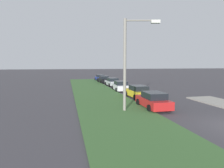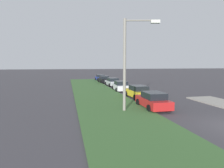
% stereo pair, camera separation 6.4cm
% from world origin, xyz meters
% --- Properties ---
extents(grass_median, '(60.00, 6.00, 0.12)m').
position_xyz_m(grass_median, '(10.00, 6.70, 0.06)').
color(grass_median, '#3D6633').
rests_on(grass_median, ground).
extents(parked_car_red, '(4.33, 2.08, 1.47)m').
position_xyz_m(parked_car_red, '(6.08, 3.07, 0.72)').
color(parked_car_red, red).
rests_on(parked_car_red, ground).
extents(parked_car_yellow, '(4.40, 2.21, 1.47)m').
position_xyz_m(parked_car_yellow, '(11.43, 2.48, 0.72)').
color(parked_car_yellow, gold).
rests_on(parked_car_yellow, ground).
extents(parked_car_white, '(4.36, 2.13, 1.47)m').
position_xyz_m(parked_car_white, '(17.75, 2.81, 0.72)').
color(parked_car_white, silver).
rests_on(parked_car_white, ground).
extents(parked_car_silver, '(4.39, 2.19, 1.47)m').
position_xyz_m(parked_car_silver, '(24.26, 2.52, 0.72)').
color(parked_car_silver, '#B2B5BA').
rests_on(parked_car_silver, ground).
extents(parked_car_black, '(4.39, 2.19, 1.47)m').
position_xyz_m(parked_car_black, '(30.49, 2.94, 0.72)').
color(parked_car_black, black).
rests_on(parked_car_black, ground).
extents(parked_car_blue, '(4.35, 2.11, 1.47)m').
position_xyz_m(parked_car_blue, '(35.84, 2.83, 0.72)').
color(parked_car_blue, '#23389E').
rests_on(parked_car_blue, ground).
extents(streetlight, '(0.95, 2.83, 7.50)m').
position_xyz_m(streetlight, '(5.41, 5.55, 4.39)').
color(streetlight, gray).
rests_on(streetlight, ground).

